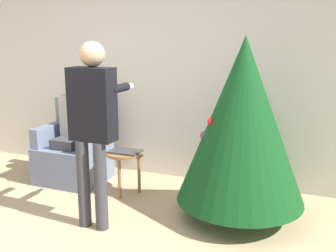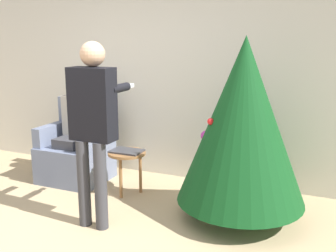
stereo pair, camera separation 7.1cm
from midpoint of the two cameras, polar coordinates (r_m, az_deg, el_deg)
The scene contains 7 objects.
wall_back at distance 5.07m, azimuth -0.64°, elevation 7.71°, with size 8.00×0.06×2.70m.
christmas_tree at distance 3.85m, azimuth 11.32°, elevation 0.67°, with size 1.26×1.26×1.82m.
armchair at distance 5.16m, azimuth -12.61°, elevation -3.72°, with size 0.79×0.70×1.03m.
person_seated at distance 5.05m, azimuth -12.99°, elevation -0.00°, with size 0.36×0.46×1.28m.
person_standing at distance 3.70m, azimuth -10.32°, elevation 1.15°, with size 0.44×0.57×1.76m.
side_stool at distance 4.58m, azimuth -5.55°, elevation -4.67°, with size 0.44×0.44×0.50m.
laptop at distance 4.55m, azimuth -5.57°, elevation -3.64°, with size 0.36×0.25×0.02m.
Camera 2 is at (2.07, -2.37, 1.80)m, focal length 42.00 mm.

